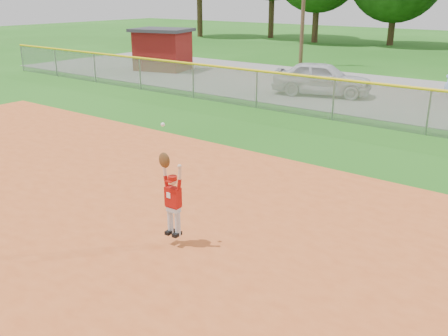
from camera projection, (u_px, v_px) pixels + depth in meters
The scene contains 6 objects.
ground at pixel (126, 210), 10.74m from camera, with size 120.00×120.00×0.00m, color #205E15.
parking_strip at pixel (390, 95), 22.72m from camera, with size 44.00×10.00×0.03m, color gray.
car_white_a at pixel (322, 78), 22.33m from camera, with size 1.76×4.36×1.49m, color silver.
utility_shed at pixel (163, 49), 29.45m from camera, with size 3.78×3.27×2.43m.
outfield_fence at pixel (334, 96), 17.94m from camera, with size 40.06×0.10×1.55m.
ballplayer at pixel (172, 195), 8.90m from camera, with size 0.51×0.22×2.08m.
Camera 1 is at (7.64, -6.53, 4.43)m, focal length 40.00 mm.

